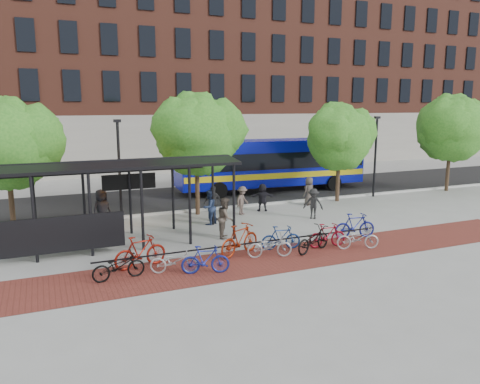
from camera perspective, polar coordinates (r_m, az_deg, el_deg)
name	(u,v)px	position (r m, az deg, el deg)	size (l,w,h in m)	color
ground	(275,223)	(23.61, 4.30, -3.74)	(160.00, 160.00, 0.00)	#9E9E99
asphalt_street	(219,195)	(30.76, -2.57, -0.35)	(160.00, 8.00, 0.01)	black
curb	(243,206)	(27.11, 0.41, -1.71)	(160.00, 0.25, 0.12)	#B7B7B2
brick_strip	(289,257)	(18.47, 5.94, -7.86)	(24.00, 3.00, 0.01)	maroon
bike_rack_rail	(249,254)	(18.68, 1.07, -7.60)	(12.00, 0.05, 0.95)	black
building_brick	(247,64)	(50.83, 0.86, 15.28)	(55.00, 14.00, 20.00)	brown
bus_shelter	(107,174)	(20.15, -15.92, 2.10)	(10.60, 3.07, 3.60)	black
tree_a	(8,141)	(23.72, -26.41, 5.64)	(4.90, 4.00, 6.18)	#382619
tree_b	(198,131)	(24.89, -5.17, 7.38)	(5.15, 4.20, 6.47)	#382619
tree_c	(340,135)	(28.98, 12.13, 6.83)	(4.66, 3.80, 5.92)	#382619
tree_d	(452,125)	(34.94, 24.43, 7.41)	(5.39, 4.40, 6.55)	#382619
lamp_post_left	(119,167)	(24.34, -14.50, 2.97)	(0.35, 0.20, 5.12)	black
lamp_post_right	(375,154)	(31.04, 16.18, 4.46)	(0.35, 0.20, 5.12)	black
bus	(271,162)	(32.03, 3.79, 3.70)	(13.09, 3.68, 3.49)	#08109D
bike_0	(119,266)	(16.48, -14.59, -8.75)	(0.63, 1.79, 0.94)	black
bike_1	(140,252)	(17.43, -12.05, -7.12)	(0.56, 1.99, 1.20)	maroon
bike_2	(174,261)	(16.69, -8.04, -8.35)	(0.59, 1.69, 0.89)	#A4A4A6
bike_3	(205,260)	(16.52, -4.24, -8.24)	(0.48, 1.70, 1.02)	navy
bike_5	(240,240)	(18.40, -0.04, -5.82)	(0.59, 2.10, 1.26)	maroon
bike_6	(270,246)	(18.22, 3.63, -6.57)	(0.61, 1.76, 0.92)	#98989A
bike_7	(281,238)	(19.22, 5.02, -5.57)	(0.47, 1.66, 1.00)	navy
bike_8	(313,239)	(19.07, 8.92, -5.72)	(0.69, 1.97, 1.03)	black
bike_9	(327,235)	(19.78, 10.57, -5.21)	(0.48, 1.69, 1.02)	maroon
bike_10	(358,238)	(19.81, 14.16, -5.48)	(0.61, 1.75, 0.92)	#A6A6A8
bike_11	(355,226)	(21.35, 13.82, -4.00)	(0.53, 1.89, 1.13)	navy
pedestrian_0	(102,210)	(22.83, -16.50, -2.12)	(0.96, 0.63, 1.97)	black
pedestrian_2	(209,207)	(23.06, -3.78, -1.87)	(0.84, 0.66, 1.74)	#212E4D
pedestrian_3	(242,201)	(25.10, 0.27, -1.04)	(1.00, 0.57, 1.55)	brown
pedestrian_4	(213,203)	(23.87, -3.33, -1.37)	(1.05, 0.44, 1.79)	#292929
pedestrian_5	(262,197)	(25.99, 2.75, -0.64)	(1.44, 0.46, 1.56)	black
pedestrian_6	(309,191)	(27.80, 8.42, 0.11)	(0.81, 0.53, 1.66)	#473E38
pedestrian_8	(225,218)	(20.75, -1.78, -3.14)	(0.88, 0.69, 1.82)	brown
pedestrian_9	(313,204)	(24.50, 8.93, -1.41)	(1.03, 0.59, 1.59)	black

